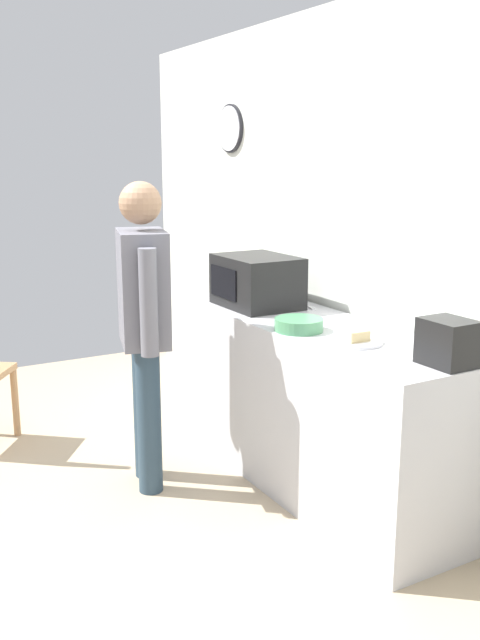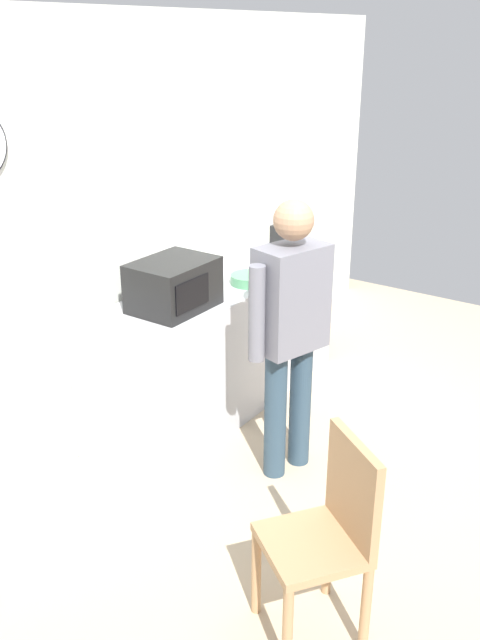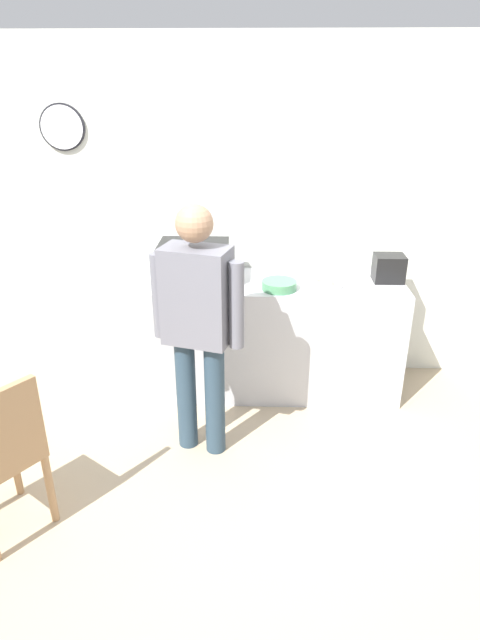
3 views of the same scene
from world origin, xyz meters
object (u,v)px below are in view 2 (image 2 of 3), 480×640
(microwave, at_px, (174,285))
(salad_bowl, at_px, (249,279))
(toaster, at_px, (287,237))
(fork_utensil, at_px, (135,331))
(wooden_chair, at_px, (328,531))
(sandwich_plate, at_px, (265,266))
(spoon_utensil, at_px, (161,291))
(person_standing, at_px, (291,322))

(microwave, bearing_deg, salad_bowl, -11.30)
(salad_bowl, relative_size, toaster, 1.14)
(fork_utensil, distance_m, wooden_chair, 1.60)
(toaster, relative_size, fork_utensil, 1.29)
(microwave, xyz_separation_m, sandwich_plate, (0.96, -0.03, -0.13))
(sandwich_plate, bearing_deg, wooden_chair, -140.34)
(salad_bowl, height_order, wooden_chair, salad_bowl)
(fork_utensil, xyz_separation_m, wooden_chair, (-0.45, -1.49, -0.39))
(salad_bowl, height_order, toaster, toaster)
(fork_utensil, bearing_deg, salad_bowl, -4.20)
(salad_bowl, bearing_deg, sandwich_plate, 15.24)
(toaster, height_order, spoon_utensil, toaster)
(salad_bowl, xyz_separation_m, toaster, (0.82, 0.20, 0.07))
(sandwich_plate, xyz_separation_m, salad_bowl, (-0.33, -0.09, 0.01))
(person_standing, bearing_deg, salad_bowl, 50.66)
(microwave, relative_size, wooden_chair, 0.53)
(salad_bowl, height_order, person_standing, person_standing)
(spoon_utensil, xyz_separation_m, wooden_chair, (-1.02, -1.79, -0.39))
(spoon_utensil, bearing_deg, person_standing, -93.62)
(microwave, relative_size, spoon_utensil, 2.94)
(salad_bowl, distance_m, wooden_chair, 2.08)
(person_standing, xyz_separation_m, wooden_chair, (-0.96, -0.78, -0.44))
(sandwich_plate, relative_size, salad_bowl, 1.09)
(salad_bowl, height_order, spoon_utensil, salad_bowl)
(microwave, xyz_separation_m, spoon_utensil, (0.17, 0.26, -0.15))
(microwave, relative_size, fork_utensil, 2.94)
(fork_utensil, relative_size, wooden_chair, 0.18)
(microwave, bearing_deg, sandwich_plate, -2.04)
(salad_bowl, height_order, fork_utensil, salad_bowl)
(toaster, xyz_separation_m, person_standing, (-1.34, -0.84, -0.04))
(sandwich_plate, relative_size, fork_utensil, 1.61)
(microwave, bearing_deg, person_standing, -82.13)
(microwave, bearing_deg, toaster, 3.10)
(toaster, height_order, fork_utensil, toaster)
(toaster, distance_m, person_standing, 1.58)
(sandwich_plate, distance_m, salad_bowl, 0.35)
(spoon_utensil, bearing_deg, wooden_chair, -119.70)
(sandwich_plate, height_order, spoon_utensil, sandwich_plate)
(microwave, distance_m, spoon_utensil, 0.34)
(sandwich_plate, height_order, salad_bowl, same)
(microwave, xyz_separation_m, toaster, (1.44, 0.08, -0.05))
(microwave, distance_m, toaster, 1.45)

